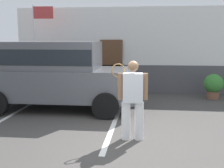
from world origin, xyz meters
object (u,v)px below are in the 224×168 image
Objects in this scene: tennis_player_man at (132,99)px; flag_pole at (39,34)px; parked_suv at (55,72)px; potted_plant_by_porch at (213,85)px.

flag_pole is at bearing -54.82° from tennis_player_man.
parked_suv is 2.73× the size of tennis_player_man.
parked_suv is at bearing -59.43° from flag_pole.
flag_pole reaches higher than potted_plant_by_porch.
flag_pole is (-6.52, 0.20, 1.83)m from potted_plant_by_porch.
parked_suv is 3.47m from tennis_player_man.
parked_suv is 1.36× the size of flag_pole.
potted_plant_by_porch is (2.70, 4.57, -0.39)m from tennis_player_man.
parked_suv reaches higher than potted_plant_by_porch.
flag_pole reaches higher than tennis_player_man.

